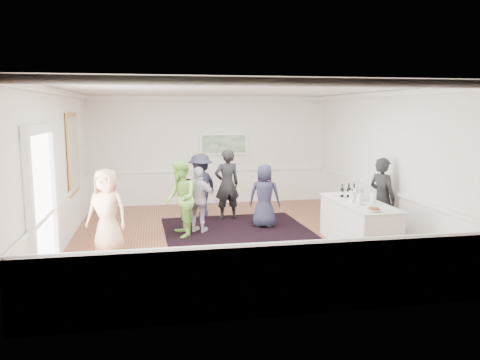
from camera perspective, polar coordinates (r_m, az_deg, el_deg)
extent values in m
plane|color=brown|center=(10.32, -0.93, -7.09)|extent=(8.00, 8.00, 0.00)
cube|color=white|center=(9.95, -0.97, 10.96)|extent=(7.00, 8.00, 0.02)
cube|color=white|center=(10.05, -21.05, 1.23)|extent=(0.02, 8.00, 3.20)
cube|color=white|center=(11.13, 17.14, 2.07)|extent=(0.02, 8.00, 3.20)
cube|color=white|center=(13.95, -3.66, 3.66)|extent=(7.00, 0.02, 3.20)
cube|color=white|center=(6.14, 5.20, -2.56)|extent=(7.00, 0.02, 3.20)
cube|color=#C48939|center=(11.29, -19.68, 3.06)|extent=(0.04, 1.25, 1.85)
cube|color=white|center=(11.29, -19.56, 3.07)|extent=(0.01, 1.05, 1.65)
cube|color=white|center=(7.47, -24.14, -4.41)|extent=(0.10, 0.14, 2.40)
cube|color=white|center=(9.04, -21.72, -2.13)|extent=(0.10, 0.14, 2.40)
cube|color=white|center=(8.11, -23.34, 5.74)|extent=(0.10, 1.78, 0.16)
cube|color=white|center=(8.26, -23.05, -3.17)|extent=(0.02, 1.50, 2.40)
cube|color=white|center=(13.94, -2.00, 4.41)|extent=(1.44, 0.05, 0.66)
cube|color=#27692E|center=(13.90, -1.98, 4.40)|extent=(1.30, 0.01, 0.52)
cube|color=black|center=(10.34, 0.36, -6.99)|extent=(3.47, 4.47, 0.02)
cube|color=silver|center=(9.93, 14.22, -5.26)|extent=(0.81, 2.23, 0.91)
cube|color=silver|center=(9.83, 14.31, -2.64)|extent=(0.87, 2.29, 0.02)
imported|color=black|center=(10.60, 16.92, -2.13)|extent=(0.65, 0.76, 1.77)
imported|color=tan|center=(9.43, -15.94, -3.69)|extent=(0.95, 0.79, 1.67)
imported|color=#7DC34E|center=(10.35, -7.27, -2.29)|extent=(0.74, 0.90, 1.70)
imported|color=#B8AABF|center=(10.67, -4.99, -2.43)|extent=(0.95, 0.76, 1.51)
imported|color=#212237|center=(12.10, -4.83, -0.73)|extent=(1.21, 1.20, 1.68)
imported|color=black|center=(11.91, -1.60, -0.54)|extent=(0.72, 0.54, 1.81)
imported|color=#212237|center=(11.13, 3.01, -1.94)|extent=(0.86, 0.70, 1.52)
cylinder|color=#63B23F|center=(9.50, 14.37, -2.23)|extent=(0.12, 0.12, 0.24)
cylinder|color=#CA453B|center=(9.58, 15.92, -2.21)|extent=(0.12, 0.12, 0.24)
cylinder|color=#75BC43|center=(9.71, 13.51, -1.97)|extent=(0.12, 0.12, 0.24)
cylinder|color=silver|center=(10.01, 14.09, -1.71)|extent=(0.26, 0.26, 0.25)
imported|color=white|center=(8.94, 15.99, -3.54)|extent=(0.25, 0.25, 0.06)
cylinder|color=brown|center=(8.94, 15.99, -3.39)|extent=(0.19, 0.19, 0.04)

